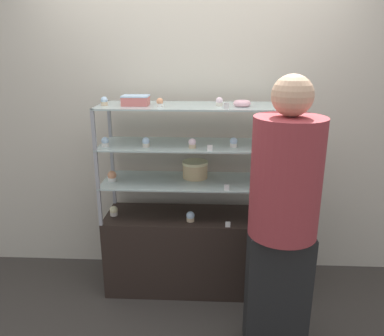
% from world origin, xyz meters
% --- Properties ---
extents(ground_plane, '(20.00, 20.00, 0.00)m').
position_xyz_m(ground_plane, '(0.00, 0.00, 0.00)').
color(ground_plane, '#38332D').
extents(back_wall, '(8.00, 0.05, 2.60)m').
position_xyz_m(back_wall, '(0.00, 0.37, 1.30)').
color(back_wall, beige).
rests_on(back_wall, ground_plane).
extents(display_base, '(1.34, 0.44, 0.63)m').
position_xyz_m(display_base, '(0.00, 0.00, 0.31)').
color(display_base, black).
rests_on(display_base, ground_plane).
extents(display_riser_lower, '(1.34, 0.44, 0.29)m').
position_xyz_m(display_riser_lower, '(0.00, 0.00, 0.90)').
color(display_riser_lower, '#99999E').
rests_on(display_riser_lower, display_base).
extents(display_riser_middle, '(1.34, 0.44, 0.29)m').
position_xyz_m(display_riser_middle, '(0.00, 0.00, 1.18)').
color(display_riser_middle, '#99999E').
rests_on(display_riser_middle, display_riser_lower).
extents(display_riser_upper, '(1.34, 0.44, 0.29)m').
position_xyz_m(display_riser_upper, '(0.00, 0.00, 1.47)').
color(display_riser_upper, '#99999E').
rests_on(display_riser_upper, display_riser_middle).
extents(layer_cake_centerpiece, '(0.20, 0.20, 0.13)m').
position_xyz_m(layer_cake_centerpiece, '(0.02, 0.07, 0.98)').
color(layer_cake_centerpiece, '#DBBC84').
rests_on(layer_cake_centerpiece, display_riser_lower).
extents(sheet_cake_frosted, '(0.19, 0.14, 0.07)m').
position_xyz_m(sheet_cake_frosted, '(-0.40, -0.03, 1.52)').
color(sheet_cake_frosted, '#C66660').
rests_on(sheet_cake_frosted, display_riser_upper).
extents(cupcake_0, '(0.06, 0.06, 0.08)m').
position_xyz_m(cupcake_0, '(-0.61, -0.03, 0.66)').
color(cupcake_0, beige).
rests_on(cupcake_0, display_base).
extents(cupcake_1, '(0.06, 0.06, 0.08)m').
position_xyz_m(cupcake_1, '(-0.01, -0.11, 0.66)').
color(cupcake_1, '#CCB28C').
rests_on(cupcake_1, display_base).
extents(cupcake_2, '(0.06, 0.06, 0.08)m').
position_xyz_m(cupcake_2, '(0.62, -0.10, 0.66)').
color(cupcake_2, beige).
rests_on(cupcake_2, display_base).
extents(price_tag_0, '(0.04, 0.00, 0.04)m').
position_xyz_m(price_tag_0, '(0.27, -0.20, 0.65)').
color(price_tag_0, white).
rests_on(price_tag_0, display_base).
extents(cupcake_3, '(0.07, 0.07, 0.08)m').
position_xyz_m(cupcake_3, '(-0.60, -0.04, 0.95)').
color(cupcake_3, white).
rests_on(cupcake_3, display_riser_lower).
extents(cupcake_4, '(0.07, 0.07, 0.08)m').
position_xyz_m(cupcake_4, '(0.62, -0.04, 0.95)').
color(cupcake_4, beige).
rests_on(cupcake_4, display_riser_lower).
extents(price_tag_1, '(0.04, 0.00, 0.04)m').
position_xyz_m(price_tag_1, '(0.25, -0.20, 0.94)').
color(price_tag_1, white).
rests_on(price_tag_1, display_riser_lower).
extents(cupcake_5, '(0.05, 0.05, 0.07)m').
position_xyz_m(cupcake_5, '(-0.62, -0.10, 1.23)').
color(cupcake_5, white).
rests_on(cupcake_5, display_riser_middle).
extents(cupcake_6, '(0.05, 0.05, 0.07)m').
position_xyz_m(cupcake_6, '(-0.32, -0.10, 1.23)').
color(cupcake_6, beige).
rests_on(cupcake_6, display_riser_middle).
extents(cupcake_7, '(0.05, 0.05, 0.07)m').
position_xyz_m(cupcake_7, '(0.01, -0.12, 1.23)').
color(cupcake_7, '#CCB28C').
rests_on(cupcake_7, display_riser_middle).
extents(cupcake_8, '(0.05, 0.05, 0.07)m').
position_xyz_m(cupcake_8, '(0.30, -0.08, 1.23)').
color(cupcake_8, white).
rests_on(cupcake_8, display_riser_middle).
extents(cupcake_9, '(0.05, 0.05, 0.07)m').
position_xyz_m(cupcake_9, '(0.60, -0.05, 1.23)').
color(cupcake_9, beige).
rests_on(cupcake_9, display_riser_middle).
extents(price_tag_2, '(0.04, 0.00, 0.04)m').
position_xyz_m(price_tag_2, '(0.13, -0.20, 1.22)').
color(price_tag_2, white).
rests_on(price_tag_2, display_riser_middle).
extents(cupcake_10, '(0.05, 0.05, 0.06)m').
position_xyz_m(cupcake_10, '(-0.62, -0.05, 1.51)').
color(cupcake_10, '#CCB28C').
rests_on(cupcake_10, display_riser_upper).
extents(cupcake_11, '(0.05, 0.05, 0.06)m').
position_xyz_m(cupcake_11, '(-0.22, -0.10, 1.51)').
color(cupcake_11, white).
rests_on(cupcake_11, display_riser_upper).
extents(cupcake_12, '(0.05, 0.05, 0.06)m').
position_xyz_m(cupcake_12, '(0.19, -0.04, 1.51)').
color(cupcake_12, beige).
rests_on(cupcake_12, display_riser_upper).
extents(cupcake_13, '(0.05, 0.05, 0.06)m').
position_xyz_m(cupcake_13, '(0.62, -0.07, 1.51)').
color(cupcake_13, white).
rests_on(cupcake_13, display_riser_upper).
extents(price_tag_3, '(0.04, 0.00, 0.04)m').
position_xyz_m(price_tag_3, '(0.24, -0.20, 1.51)').
color(price_tag_3, white).
rests_on(price_tag_3, display_riser_upper).
extents(donut_glazed, '(0.12, 0.12, 0.04)m').
position_xyz_m(donut_glazed, '(0.35, -0.04, 1.50)').
color(donut_glazed, '#EFB2BC').
rests_on(donut_glazed, display_riser_upper).
extents(customer_figure, '(0.41, 0.41, 1.74)m').
position_xyz_m(customer_figure, '(0.57, -0.63, 0.93)').
color(customer_figure, black).
rests_on(customer_figure, ground_plane).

